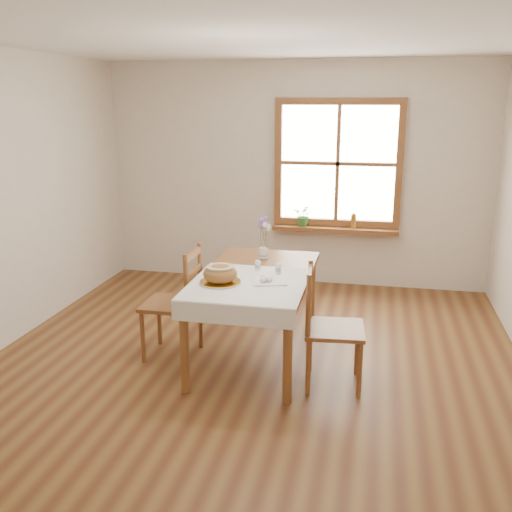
{
  "coord_description": "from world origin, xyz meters",
  "views": [
    {
      "loc": [
        0.95,
        -4.17,
        2.15
      ],
      "look_at": [
        0.0,
        0.3,
        0.9
      ],
      "focal_mm": 40.0,
      "sensor_mm": 36.0,
      "label": 1
    }
  ],
  "objects_px": {
    "bread_plate": "(220,282)",
    "chair_left": "(171,302)",
    "dining_table": "(256,283)",
    "flower_vase": "(263,254)",
    "chair_right": "(335,328)"
  },
  "relations": [
    {
      "from": "bread_plate",
      "to": "flower_vase",
      "type": "distance_m",
      "value": 0.82
    },
    {
      "from": "chair_left",
      "to": "flower_vase",
      "type": "bearing_deg",
      "value": 129.89
    },
    {
      "from": "bread_plate",
      "to": "flower_vase",
      "type": "xyz_separation_m",
      "value": [
        0.19,
        0.8,
        0.03
      ]
    },
    {
      "from": "dining_table",
      "to": "bread_plate",
      "type": "relative_size",
      "value": 5.09
    },
    {
      "from": "chair_right",
      "to": "flower_vase",
      "type": "bearing_deg",
      "value": 36.22
    },
    {
      "from": "chair_right",
      "to": "bread_plate",
      "type": "xyz_separation_m",
      "value": [
        -0.91,
        0.03,
        0.29
      ]
    },
    {
      "from": "chair_left",
      "to": "bread_plate",
      "type": "bearing_deg",
      "value": 65.8
    },
    {
      "from": "chair_right",
      "to": "chair_left",
      "type": "bearing_deg",
      "value": 75.16
    },
    {
      "from": "chair_right",
      "to": "bread_plate",
      "type": "height_order",
      "value": "chair_right"
    },
    {
      "from": "dining_table",
      "to": "chair_left",
      "type": "height_order",
      "value": "chair_left"
    },
    {
      "from": "bread_plate",
      "to": "flower_vase",
      "type": "relative_size",
      "value": 3.23
    },
    {
      "from": "bread_plate",
      "to": "chair_left",
      "type": "bearing_deg",
      "value": 156.3
    },
    {
      "from": "dining_table",
      "to": "bread_plate",
      "type": "xyz_separation_m",
      "value": [
        -0.21,
        -0.35,
        0.1
      ]
    },
    {
      "from": "flower_vase",
      "to": "dining_table",
      "type": "bearing_deg",
      "value": -86.51
    },
    {
      "from": "dining_table",
      "to": "bread_plate",
      "type": "distance_m",
      "value": 0.42
    }
  ]
}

